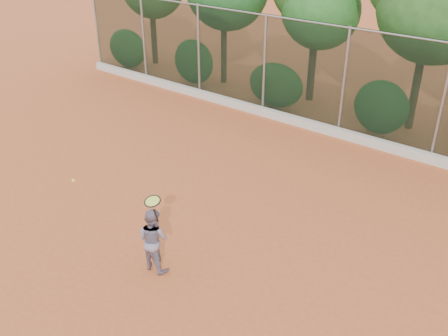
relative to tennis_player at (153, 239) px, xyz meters
The scene contains 6 objects.
ground 1.66m from the tennis_player, 96.04° to the left, with size 80.00×80.00×0.00m, color #B3542A.
concrete_curb 8.33m from the tennis_player, 91.09° to the left, with size 24.00×0.20×0.30m, color #B8B2AA.
tennis_player is the anchor object (origin of this frame).
chainlink_fence 8.57m from the tennis_player, 91.07° to the left, with size 24.09×0.09×3.50m.
tennis_racket 1.11m from the tennis_player, 33.54° to the right, with size 0.36×0.36×0.57m.
tennis_ball_in_flight 2.14m from the tennis_player, 169.00° to the right, with size 0.07×0.07×0.07m.
Camera 1 is at (6.39, -7.03, 6.72)m, focal length 40.00 mm.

